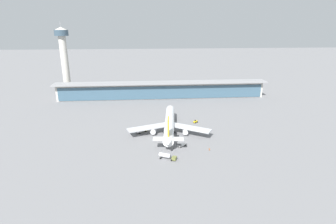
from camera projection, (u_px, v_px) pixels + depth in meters
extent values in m
plane|color=slate|center=(170.00, 131.00, 162.90)|extent=(1200.00, 1200.00, 0.00)
cylinder|color=white|center=(169.00, 123.00, 160.26)|extent=(11.81, 54.99, 5.77)
cone|color=white|center=(170.00, 108.00, 188.42)|extent=(6.19, 5.79, 5.65)
cone|color=white|center=(168.00, 143.00, 132.20)|extent=(5.86, 6.88, 5.19)
cube|color=black|center=(170.00, 108.00, 184.97)|extent=(4.56, 2.85, 0.70)
cube|color=#B7BABF|center=(148.00, 127.00, 156.14)|extent=(25.55, 14.34, 0.70)
cube|color=#B7BABF|center=(190.00, 128.00, 155.49)|extent=(24.40, 18.69, 0.70)
cylinder|color=silver|center=(153.00, 131.00, 156.13)|extent=(3.63, 4.50, 3.18)
cylinder|color=silver|center=(185.00, 131.00, 155.63)|extent=(3.63, 4.50, 3.18)
cube|color=gold|center=(168.00, 126.00, 134.83)|extent=(1.47, 6.99, 8.95)
cube|color=#B7BABF|center=(168.00, 139.00, 135.92)|extent=(16.30, 6.12, 0.50)
cylinder|color=black|center=(164.00, 132.00, 159.01)|extent=(1.34, 1.52, 1.39)
cylinder|color=black|center=(175.00, 132.00, 158.84)|extent=(1.34, 1.52, 1.39)
cylinder|color=black|center=(170.00, 118.00, 182.53)|extent=(1.34, 1.52, 1.39)
cube|color=olive|center=(174.00, 158.00, 126.87)|extent=(2.84, 3.03, 1.50)
cylinder|color=silver|center=(165.00, 155.00, 128.26)|extent=(5.96, 4.30, 2.10)
cylinder|color=black|center=(173.00, 158.00, 128.41)|extent=(0.93, 0.64, 0.90)
cylinder|color=black|center=(172.00, 160.00, 126.44)|extent=(0.93, 0.64, 0.90)
cylinder|color=black|center=(162.00, 156.00, 130.31)|extent=(0.93, 0.64, 0.90)
cylinder|color=black|center=(161.00, 158.00, 128.35)|extent=(0.93, 0.64, 0.90)
cube|color=yellow|center=(195.00, 121.00, 176.05)|extent=(3.07, 3.01, 0.90)
cube|color=black|center=(195.00, 120.00, 175.59)|extent=(0.99, 0.99, 0.70)
cylinder|color=black|center=(195.00, 122.00, 177.33)|extent=(0.85, 0.82, 0.90)
cylinder|color=black|center=(197.00, 122.00, 176.43)|extent=(0.85, 0.82, 0.90)
cylinder|color=black|center=(194.00, 122.00, 175.95)|extent=(0.85, 0.82, 0.90)
cylinder|color=black|center=(195.00, 123.00, 175.04)|extent=(0.85, 0.82, 0.90)
cube|color=silver|center=(182.00, 145.00, 141.80)|extent=(4.91, 4.35, 0.60)
cube|color=black|center=(179.00, 145.00, 139.92)|extent=(3.69, 3.12, 1.72)
cylinder|color=black|center=(181.00, 147.00, 140.24)|extent=(0.89, 0.77, 0.90)
cylinder|color=black|center=(179.00, 146.00, 141.41)|extent=(0.89, 0.77, 0.90)
cylinder|color=black|center=(185.00, 145.00, 142.39)|extent=(0.89, 0.77, 0.90)
cylinder|color=black|center=(183.00, 144.00, 143.55)|extent=(0.89, 0.77, 0.90)
cube|color=yellow|center=(145.00, 129.00, 162.22)|extent=(2.82, 2.92, 1.50)
cube|color=black|center=(146.00, 128.00, 162.63)|extent=(1.34, 1.72, 0.70)
cube|color=silver|center=(140.00, 130.00, 159.42)|extent=(5.06, 4.61, 2.50)
cylinder|color=black|center=(143.00, 130.00, 162.69)|extent=(0.89, 0.77, 0.90)
cylinder|color=black|center=(145.00, 131.00, 161.20)|extent=(0.89, 0.77, 0.90)
cylinder|color=black|center=(137.00, 132.00, 159.65)|extent=(0.89, 0.77, 0.90)
cylinder|color=black|center=(139.00, 133.00, 158.15)|extent=(0.89, 0.77, 0.90)
cube|color=beige|center=(162.00, 91.00, 233.04)|extent=(180.00, 8.00, 14.00)
cube|color=#3D5B70|center=(162.00, 93.00, 229.19)|extent=(176.40, 0.50, 11.20)
cube|color=gray|center=(162.00, 83.00, 228.77)|extent=(183.60, 12.80, 1.20)
cylinder|color=beige|center=(65.00, 66.00, 240.32)|extent=(6.40, 6.40, 53.17)
cylinder|color=#384C5B|center=(61.00, 33.00, 231.23)|extent=(12.00, 12.00, 5.00)
cone|color=beige|center=(61.00, 28.00, 230.07)|extent=(10.20, 10.20, 2.40)
cylinder|color=#99999E|center=(60.00, 24.00, 228.91)|extent=(0.36, 0.36, 5.00)
cone|color=orange|center=(210.00, 150.00, 137.42)|extent=(0.44, 0.44, 0.70)
cube|color=black|center=(210.00, 150.00, 137.52)|extent=(0.62, 0.62, 0.04)
cone|color=orange|center=(209.00, 148.00, 138.77)|extent=(0.44, 0.44, 0.70)
cube|color=black|center=(209.00, 149.00, 138.88)|extent=(0.62, 0.62, 0.04)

